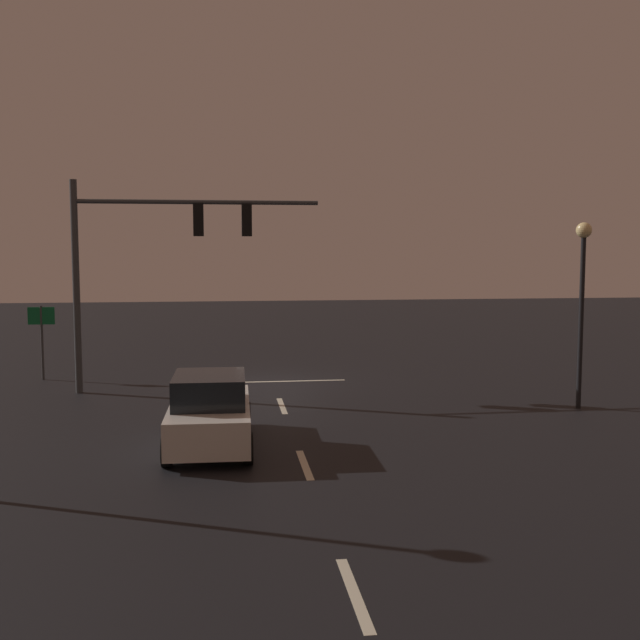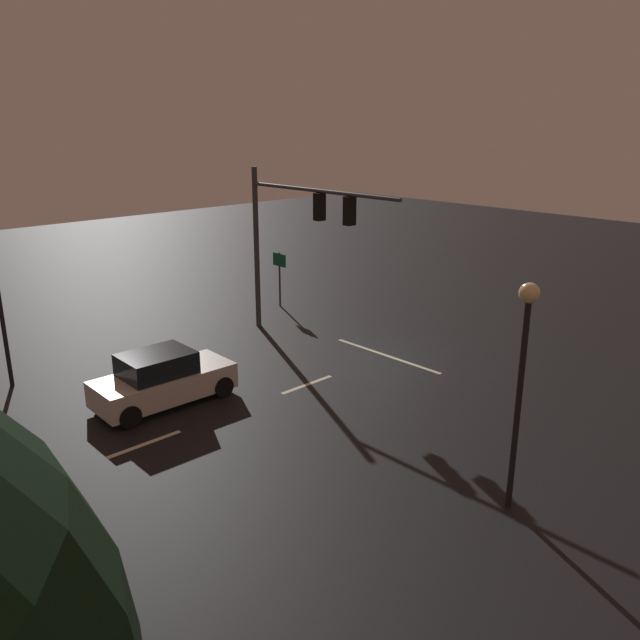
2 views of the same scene
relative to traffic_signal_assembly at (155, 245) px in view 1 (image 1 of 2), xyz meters
The scene contains 9 objects.
ground_plane 6.08m from the traffic_signal_assembly, 162.87° to the right, with size 80.00×80.00×0.00m, color black.
traffic_signal_assembly is the anchor object (origin of this frame).
lane_dash_far 6.61m from the traffic_signal_assembly, 142.81° to the left, with size 2.20×0.16×0.01m, color beige.
lane_dash_mid 10.67m from the traffic_signal_assembly, 112.97° to the left, with size 2.20×0.16×0.01m, color beige.
lane_dash_near 16.00m from the traffic_signal_assembly, 104.17° to the left, with size 2.20×0.16×0.01m, color beige.
stop_bar 6.08m from the traffic_signal_assembly, 162.42° to the right, with size 5.00×0.16×0.01m, color beige.
car_approaching 8.24m from the traffic_signal_assembly, 103.93° to the left, with size 1.98×4.40×1.70m.
street_lamp_left_kerb 12.89m from the traffic_signal_assembly, 160.83° to the left, with size 0.44×0.44×5.28m.
route_sign 5.62m from the traffic_signal_assembly, 32.16° to the right, with size 0.90×0.10×2.58m.
Camera 1 is at (1.69, 25.43, 4.55)m, focal length 42.27 mm.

